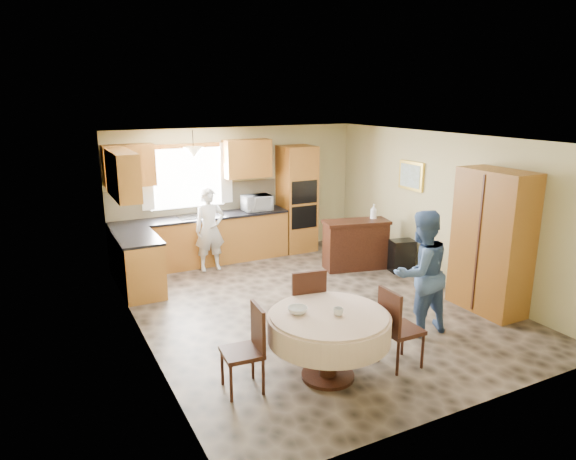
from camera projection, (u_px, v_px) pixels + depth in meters
The scene contains 36 objects.
floor at pixel (313, 305), 7.76m from camera, with size 5.00×6.00×0.01m, color #705E4E.
ceiling at pixel (315, 138), 7.12m from camera, with size 5.00×6.00×0.01m, color white.
wall_back at pixel (238, 192), 10.02m from camera, with size 5.00×0.02×2.50m, color tan.
wall_front at pixel (472, 295), 4.86m from camera, with size 5.00×0.02×2.50m, color tan.
wall_left at pixel (139, 248), 6.34m from camera, with size 0.02×6.00×2.50m, color tan.
wall_right at pixel (444, 209), 8.54m from camera, with size 0.02×6.00×2.50m, color tan.
window at pixel (187, 178), 9.47m from camera, with size 1.40×0.03×1.10m, color white.
curtain_left at pixel (147, 178), 9.09m from camera, with size 0.22×0.02×1.15m, color white.
curtain_right at pixel (226, 173), 9.75m from camera, with size 0.22×0.02×1.15m, color white.
base_cab_back at pixel (202, 241), 9.59m from camera, with size 3.30×0.60×0.88m, color #C98135.
counter_back at pixel (201, 217), 9.48m from camera, with size 3.30×0.64×0.04m, color black.
base_cab_left at pixel (139, 265), 8.23m from camera, with size 0.60×1.20×0.88m, color #C98135.
counter_left at pixel (137, 238), 8.11m from camera, with size 0.64×1.20×0.04m, color black.
backsplash at pixel (196, 199), 9.66m from camera, with size 3.30×0.02×0.55m, color tan.
wall_cab_left at pixel (129, 166), 8.81m from camera, with size 0.85×0.33×0.72m, color #BD702F.
wall_cab_right at pixel (247, 159), 9.78m from camera, with size 0.90×0.33×0.72m, color #BD702F.
wall_cab_side at pixel (123, 175), 7.79m from camera, with size 0.33×1.20×0.72m, color #BD702F.
oven_tower at pixel (297, 199), 10.31m from camera, with size 0.66×0.62×2.12m, color #C98135.
oven_upper at pixel (305, 192), 9.99m from camera, with size 0.56×0.01×0.45m, color black.
oven_lower at pixel (304, 217), 10.12m from camera, with size 0.56×0.01×0.45m, color black.
pendant at pixel (193, 152), 8.93m from camera, with size 0.36×0.36×0.18m, color beige.
sideboard at pixel (356, 246), 9.33m from camera, with size 1.18×0.49×0.84m, color #3C1A10.
space_heater at pixel (402, 256), 9.21m from camera, with size 0.42×0.29×0.58m, color black.
cupboard at pixel (492, 242), 7.37m from camera, with size 0.54×1.09×2.08m, color #C98135.
dining_table at pixel (329, 328), 5.64m from camera, with size 1.36×1.36×0.77m.
chair_left at pixel (249, 344), 5.44m from camera, with size 0.44×0.44×0.94m.
chair_back at pixel (306, 305), 6.33m from camera, with size 0.52×0.52×1.05m.
chair_right at pixel (396, 324), 5.89m from camera, with size 0.42×0.42×0.96m.
framed_picture at pixel (411, 176), 9.13m from camera, with size 0.06×0.62×0.51m.
microwave at pixel (257, 203), 9.88m from camera, with size 0.54×0.37×0.30m, color silver.
person_sink at pixel (210, 229), 9.18m from camera, with size 0.55×0.36×1.51m, color silver.
person_dining at pixel (421, 273), 6.69m from camera, with size 0.81×0.63×1.67m, color #39527E.
bowl_sideboard at pixel (339, 225), 9.06m from camera, with size 0.21×0.21×0.05m, color #B2B2B2.
bottle_sideboard at pixel (373, 213), 9.35m from camera, with size 0.12×0.12×0.32m, color silver.
cup_table at pixel (338, 312), 5.54m from camera, with size 0.11×0.11×0.09m, color #B2B2B2.
bowl_table at pixel (298, 310), 5.60m from camera, with size 0.22×0.22×0.07m, color #B2B2B2.
Camera 1 is at (-3.62, -6.24, 3.08)m, focal length 32.00 mm.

